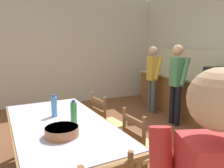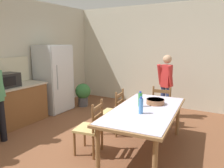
# 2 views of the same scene
# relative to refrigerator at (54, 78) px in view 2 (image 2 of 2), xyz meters

# --- Properties ---
(ground_plane) EXTENTS (8.32, 8.32, 0.00)m
(ground_plane) POSITION_rel_refrigerator_xyz_m (-1.28, -2.19, -0.89)
(ground_plane) COLOR brown
(wall_right) EXTENTS (0.12, 5.20, 2.90)m
(wall_right) POSITION_rel_refrigerator_xyz_m (1.98, -2.19, 0.56)
(wall_right) COLOR beige
(wall_right) RESTS_ON ground
(refrigerator) EXTENTS (0.82, 0.73, 1.77)m
(refrigerator) POSITION_rel_refrigerator_xyz_m (0.00, 0.00, 0.00)
(refrigerator) COLOR silver
(refrigerator) RESTS_ON ground
(microwave) EXTENTS (0.50, 0.39, 0.30)m
(microwave) POSITION_rel_refrigerator_xyz_m (-1.39, 0.02, 0.16)
(microwave) COLOR black
(microwave) RESTS_ON kitchen_counter
(dining_table) EXTENTS (2.12, 1.19, 0.75)m
(dining_table) POSITION_rel_refrigerator_xyz_m (-0.91, -2.97, -0.20)
(dining_table) COLOR olive
(dining_table) RESTS_ON ground
(bottle_near_centre) EXTENTS (0.07, 0.07, 0.27)m
(bottle_near_centre) POSITION_rel_refrigerator_xyz_m (-1.17, -2.99, -0.01)
(bottle_near_centre) COLOR #4C8ED6
(bottle_near_centre) RESTS_ON dining_table
(bottle_off_centre) EXTENTS (0.07, 0.07, 0.27)m
(bottle_off_centre) POSITION_rel_refrigerator_xyz_m (-0.82, -2.84, -0.01)
(bottle_off_centre) COLOR green
(bottle_off_centre) RESTS_ON dining_table
(serving_bowl) EXTENTS (0.32, 0.32, 0.09)m
(serving_bowl) POSITION_rel_refrigerator_xyz_m (-0.55, -3.02, -0.08)
(serving_bowl) COLOR #9E6642
(serving_bowl) RESTS_ON dining_table
(chair_side_far_right) EXTENTS (0.47, 0.45, 0.91)m
(chair_side_far_right) POSITION_rel_refrigerator_xyz_m (-0.52, -2.14, -0.44)
(chair_side_far_right) COLOR brown
(chair_side_far_right) RESTS_ON ground
(chair_side_far_left) EXTENTS (0.48, 0.47, 0.91)m
(chair_side_far_left) POSITION_rel_refrigerator_xyz_m (-1.44, -2.21, -0.44)
(chair_side_far_left) COLOR brown
(chair_side_far_left) RESTS_ON ground
(chair_head_end) EXTENTS (0.45, 0.47, 0.91)m
(chair_head_end) POSITION_rel_refrigerator_xyz_m (0.40, -2.86, -0.44)
(chair_head_end) COLOR brown
(chair_head_end) RESTS_ON ground
(person_by_table) EXTENTS (0.34, 0.43, 1.55)m
(person_by_table) POSITION_rel_refrigerator_xyz_m (0.95, -2.77, -0.02)
(person_by_table) COLOR navy
(person_by_table) RESTS_ON ground
(potted_plant) EXTENTS (0.44, 0.44, 0.67)m
(potted_plant) POSITION_rel_refrigerator_xyz_m (0.69, -0.43, -0.50)
(potted_plant) COLOR #4C4C51
(potted_plant) RESTS_ON ground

